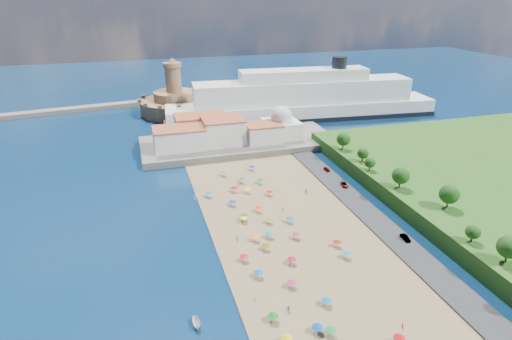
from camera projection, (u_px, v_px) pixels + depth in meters
name	position (u px, v px, depth m)	size (l,w,h in m)	color
ground	(266.00, 225.00, 134.13)	(700.00, 700.00, 0.00)	#071938
terrace	(239.00, 143.00, 200.46)	(90.00, 36.00, 3.00)	#59544C
jetty	(182.00, 126.00, 225.67)	(18.00, 70.00, 2.40)	#59544C
waterfront_buildings	(211.00, 132.00, 195.11)	(57.00, 29.00, 11.00)	silver
domed_building	(281.00, 125.00, 200.97)	(16.00, 16.00, 15.00)	silver
fortress	(175.00, 102.00, 249.94)	(40.00, 40.00, 32.40)	#98724C
cruise_ship	(303.00, 101.00, 240.14)	(154.55, 35.54, 33.48)	black
beach_parasols	(279.00, 246.00, 119.54)	(31.90, 109.82, 2.20)	gray
beachgoers	(269.00, 222.00, 133.91)	(40.61, 92.47, 1.80)	tan
parked_cars	(354.00, 193.00, 151.83)	(2.70, 57.24, 1.32)	gray
hillside_trees	(416.00, 185.00, 137.21)	(13.50, 102.19, 7.74)	#382314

